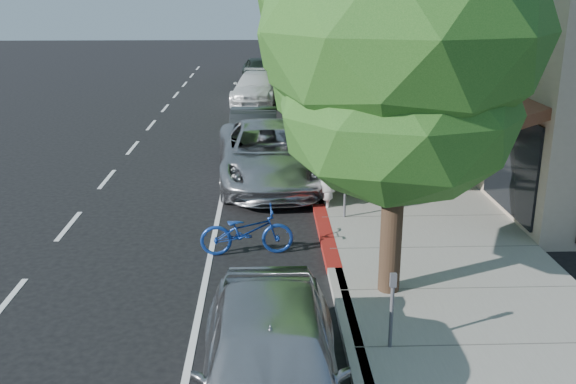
{
  "coord_description": "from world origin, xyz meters",
  "views": [
    {
      "loc": [
        -1.37,
        -12.82,
        5.55
      ],
      "look_at": [
        -0.9,
        0.31,
        1.35
      ],
      "focal_mm": 40.0,
      "sensor_mm": 36.0,
      "label": 1
    }
  ],
  "objects_px": {
    "cyclist": "(329,174)",
    "silver_suv": "(269,154)",
    "white_pickup": "(256,88)",
    "bicycle": "(247,231)",
    "dark_sedan": "(254,132)",
    "dark_suv_far": "(262,72)",
    "street_tree_5": "(301,6)",
    "pedestrian": "(365,144)",
    "street_tree_0": "(402,36)",
    "street_tree_2": "(330,16)",
    "near_car_a": "(270,365)",
    "street_tree_1": "(353,36)"
  },
  "relations": [
    {
      "from": "street_tree_2",
      "to": "dark_sedan",
      "type": "xyz_separation_m",
      "value": [
        -2.69,
        -1.0,
        -3.84
      ]
    },
    {
      "from": "street_tree_0",
      "to": "near_car_a",
      "type": "distance_m",
      "value": 5.74
    },
    {
      "from": "near_car_a",
      "to": "dark_suv_far",
      "type": "bearing_deg",
      "value": 90.11
    },
    {
      "from": "bicycle",
      "to": "silver_suv",
      "type": "relative_size",
      "value": 0.32
    },
    {
      "from": "dark_sedan",
      "to": "street_tree_5",
      "type": "bearing_deg",
      "value": 82.44
    },
    {
      "from": "silver_suv",
      "to": "dark_suv_far",
      "type": "bearing_deg",
      "value": 86.84
    },
    {
      "from": "street_tree_0",
      "to": "silver_suv",
      "type": "distance_m",
      "value": 8.74
    },
    {
      "from": "street_tree_2",
      "to": "dark_sedan",
      "type": "relative_size",
      "value": 1.64
    },
    {
      "from": "bicycle",
      "to": "dark_sedan",
      "type": "xyz_separation_m",
      "value": [
        0.01,
        8.87,
        0.23
      ]
    },
    {
      "from": "street_tree_5",
      "to": "bicycle",
      "type": "height_order",
      "value": "street_tree_5"
    },
    {
      "from": "cyclist",
      "to": "dark_sedan",
      "type": "xyz_separation_m",
      "value": [
        -2.04,
        6.09,
        -0.23
      ]
    },
    {
      "from": "street_tree_1",
      "to": "bicycle",
      "type": "bearing_deg",
      "value": -124.87
    },
    {
      "from": "dark_suv_far",
      "to": "cyclist",
      "type": "bearing_deg",
      "value": -93.26
    },
    {
      "from": "street_tree_1",
      "to": "near_car_a",
      "type": "distance_m",
      "value": 10.38
    },
    {
      "from": "street_tree_1",
      "to": "near_car_a",
      "type": "relative_size",
      "value": 1.51
    },
    {
      "from": "street_tree_0",
      "to": "bicycle",
      "type": "height_order",
      "value": "street_tree_0"
    },
    {
      "from": "cyclist",
      "to": "silver_suv",
      "type": "distance_m",
      "value": 3.01
    },
    {
      "from": "silver_suv",
      "to": "white_pickup",
      "type": "height_order",
      "value": "silver_suv"
    },
    {
      "from": "cyclist",
      "to": "dark_suv_far",
      "type": "relative_size",
      "value": 0.4
    },
    {
      "from": "street_tree_5",
      "to": "street_tree_0",
      "type": "bearing_deg",
      "value": -90.0
    },
    {
      "from": "street_tree_0",
      "to": "pedestrian",
      "type": "height_order",
      "value": "street_tree_0"
    },
    {
      "from": "near_car_a",
      "to": "street_tree_5",
      "type": "bearing_deg",
      "value": 85.89
    },
    {
      "from": "street_tree_2",
      "to": "pedestrian",
      "type": "height_order",
      "value": "street_tree_2"
    },
    {
      "from": "street_tree_1",
      "to": "dark_suv_far",
      "type": "relative_size",
      "value": 1.46
    },
    {
      "from": "cyclist",
      "to": "near_car_a",
      "type": "bearing_deg",
      "value": 165.61
    },
    {
      "from": "cyclist",
      "to": "white_pickup",
      "type": "bearing_deg",
      "value": 3.52
    },
    {
      "from": "white_pickup",
      "to": "street_tree_5",
      "type": "bearing_deg",
      "value": 78.51
    },
    {
      "from": "dark_sedan",
      "to": "dark_suv_far",
      "type": "distance_m",
      "value": 15.86
    },
    {
      "from": "bicycle",
      "to": "dark_sedan",
      "type": "height_order",
      "value": "dark_sedan"
    },
    {
      "from": "street_tree_1",
      "to": "cyclist",
      "type": "xyz_separation_m",
      "value": [
        -0.65,
        -1.09,
        -3.37
      ]
    },
    {
      "from": "street_tree_2",
      "to": "street_tree_5",
      "type": "relative_size",
      "value": 1.02
    },
    {
      "from": "silver_suv",
      "to": "dark_sedan",
      "type": "distance_m",
      "value": 3.54
    },
    {
      "from": "street_tree_5",
      "to": "white_pickup",
      "type": "height_order",
      "value": "street_tree_5"
    },
    {
      "from": "street_tree_2",
      "to": "white_pickup",
      "type": "xyz_separation_m",
      "value": [
        -2.73,
        9.4,
        -3.84
      ]
    },
    {
      "from": "cyclist",
      "to": "white_pickup",
      "type": "xyz_separation_m",
      "value": [
        -2.08,
        16.49,
        -0.24
      ]
    },
    {
      "from": "silver_suv",
      "to": "dark_suv_far",
      "type": "distance_m",
      "value": 19.36
    },
    {
      "from": "white_pickup",
      "to": "street_tree_2",
      "type": "bearing_deg",
      "value": -67.63
    },
    {
      "from": "cyclist",
      "to": "pedestrian",
      "type": "distance_m",
      "value": 3.39
    },
    {
      "from": "street_tree_5",
      "to": "silver_suv",
      "type": "height_order",
      "value": "street_tree_5"
    },
    {
      "from": "street_tree_1",
      "to": "dark_suv_far",
      "type": "bearing_deg",
      "value": 96.69
    },
    {
      "from": "pedestrian",
      "to": "dark_sedan",
      "type": "bearing_deg",
      "value": -56.18
    },
    {
      "from": "bicycle",
      "to": "near_car_a",
      "type": "height_order",
      "value": "near_car_a"
    },
    {
      "from": "street_tree_0",
      "to": "street_tree_5",
      "type": "relative_size",
      "value": 1.05
    },
    {
      "from": "cyclist",
      "to": "dark_suv_far",
      "type": "xyz_separation_m",
      "value": [
        -1.8,
        21.95,
        -0.14
      ]
    },
    {
      "from": "near_car_a",
      "to": "bicycle",
      "type": "bearing_deg",
      "value": 94.39
    },
    {
      "from": "bicycle",
      "to": "near_car_a",
      "type": "xyz_separation_m",
      "value": [
        0.46,
        -5.63,
        0.3
      ]
    },
    {
      "from": "cyclist",
      "to": "pedestrian",
      "type": "xyz_separation_m",
      "value": [
        1.38,
        3.1,
        0.03
      ]
    },
    {
      "from": "near_car_a",
      "to": "pedestrian",
      "type": "height_order",
      "value": "pedestrian"
    },
    {
      "from": "street_tree_1",
      "to": "white_pickup",
      "type": "bearing_deg",
      "value": 100.07
    },
    {
      "from": "street_tree_0",
      "to": "near_car_a",
      "type": "relative_size",
      "value": 1.61
    }
  ]
}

